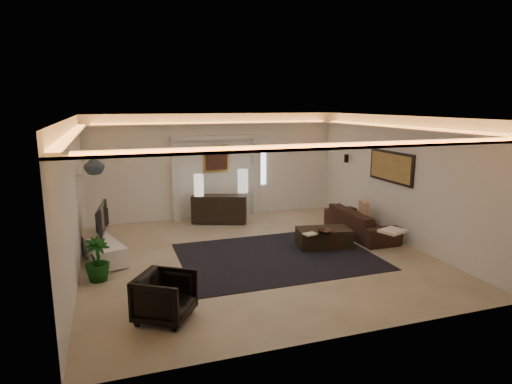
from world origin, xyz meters
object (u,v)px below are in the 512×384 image
object	(u,v)px
sofa	(360,222)
coffee_table	(324,238)
console	(219,209)
armchair	(165,297)

from	to	relation	value
sofa	coffee_table	size ratio (longest dim) A/B	1.88
console	sofa	size ratio (longest dim) A/B	0.66
sofa	coffee_table	bearing A→B (deg)	112.84
sofa	armchair	xyz separation A→B (m)	(-5.08, -2.80, 0.03)
console	armchair	distance (m)	5.37
console	armchair	world-z (taller)	console
sofa	coffee_table	distance (m)	1.38
console	coffee_table	xyz separation A→B (m)	(1.74, -2.69, -0.20)
sofa	coffee_table	xyz separation A→B (m)	(-1.27, -0.53, -0.12)
armchair	coffee_table	bearing A→B (deg)	-26.79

